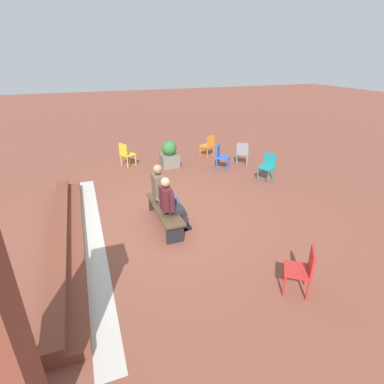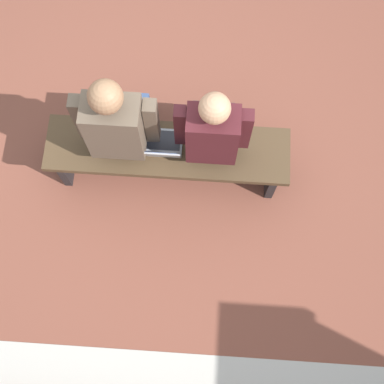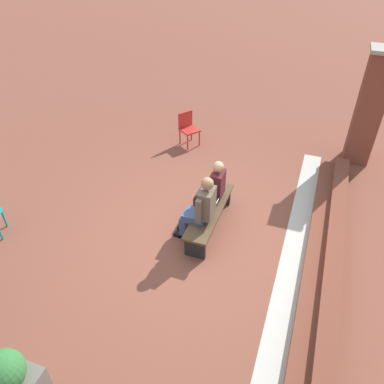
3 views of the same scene
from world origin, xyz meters
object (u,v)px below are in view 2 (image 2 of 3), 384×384
object	(u,v)px
person_student	(213,128)
laptop	(160,147)
bench	(168,153)
person_adult	(119,120)

from	to	relation	value
person_student	laptop	world-z (taller)	person_student
person_student	laptop	distance (m)	0.43
person_student	laptop	bearing A→B (deg)	11.69
bench	person_adult	world-z (taller)	person_adult
person_adult	bench	bearing A→B (deg)	168.02
person_adult	laptop	bearing A→B (deg)	163.45
person_adult	laptop	distance (m)	0.37
bench	laptop	world-z (taller)	laptop
person_student	bench	bearing A→B (deg)	11.50
bench	laptop	size ratio (longest dim) A/B	5.62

